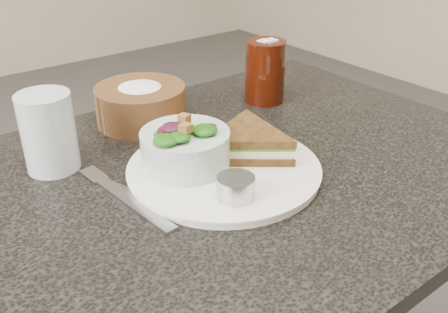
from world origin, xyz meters
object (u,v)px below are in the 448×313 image
at_px(sandwich, 248,142).
at_px(cola_glass, 265,69).
at_px(dinner_plate, 224,170).
at_px(water_glass, 49,132).
at_px(salad_bowl, 185,143).
at_px(bread_basket, 141,98).
at_px(dressing_ramekin, 236,187).

relative_size(sandwich, cola_glass, 1.22).
xyz_separation_m(dinner_plate, sandwich, (0.05, 0.01, 0.03)).
xyz_separation_m(cola_glass, water_glass, (-0.46, -0.01, -0.01)).
xyz_separation_m(sandwich, water_glass, (-0.26, 0.18, 0.03)).
height_order(salad_bowl, bread_basket, bread_basket).
bearing_deg(water_glass, salad_bowl, -41.99).
bearing_deg(bread_basket, water_glass, -160.54).
bearing_deg(cola_glass, sandwich, -137.45).
bearing_deg(sandwich, salad_bowl, -159.91).
distance_m(cola_glass, water_glass, 0.46).
relative_size(salad_bowl, water_glass, 1.10).
height_order(dinner_plate, cola_glass, cola_glass).
xyz_separation_m(dinner_plate, cola_glass, (0.26, 0.19, 0.06)).
xyz_separation_m(bread_basket, cola_glass, (0.26, -0.06, 0.02)).
height_order(sandwich, dressing_ramekin, sandwich).
relative_size(sandwich, dressing_ramekin, 3.11).
height_order(sandwich, bread_basket, bread_basket).
height_order(dressing_ramekin, water_glass, water_glass).
relative_size(cola_glass, water_glass, 1.11).
distance_m(dressing_ramekin, bread_basket, 0.34).
bearing_deg(salad_bowl, sandwich, -18.04).
bearing_deg(dressing_ramekin, dinner_plate, 62.63).
xyz_separation_m(dinner_plate, water_glass, (-0.21, 0.18, 0.06)).
distance_m(salad_bowl, water_glass, 0.22).
relative_size(dinner_plate, salad_bowl, 2.17).
bearing_deg(sandwich, dressing_ramekin, -99.42).
relative_size(sandwich, water_glass, 1.35).
xyz_separation_m(salad_bowl, cola_glass, (0.30, 0.15, 0.02)).
distance_m(bread_basket, cola_glass, 0.27).
relative_size(salad_bowl, bread_basket, 0.81).
distance_m(dressing_ramekin, water_glass, 0.31).
bearing_deg(dinner_plate, bread_basket, 90.87).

